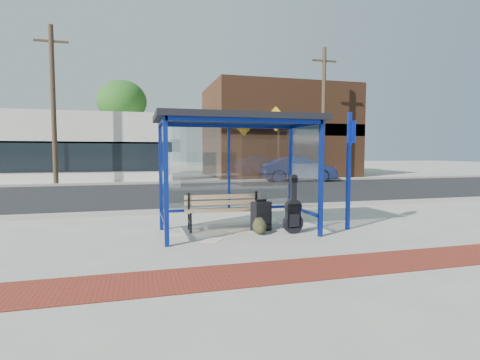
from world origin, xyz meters
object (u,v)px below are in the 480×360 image
object	(u,v)px
guitar_bag	(293,213)
suitcase	(261,216)
parked_car	(298,169)
fire_hydrant	(335,172)
backpack	(260,227)
bench	(224,209)

from	to	relation	value
guitar_bag	suitcase	bearing A→B (deg)	137.90
parked_car	fire_hydrant	distance (m)	3.27
backpack	parked_car	world-z (taller)	parked_car
guitar_bag	fire_hydrant	xyz separation A→B (m)	(9.03, 14.26, 0.02)
bench	parked_car	world-z (taller)	parked_car
guitar_bag	fire_hydrant	size ratio (longest dim) A/B	1.40
backpack	parked_car	size ratio (longest dim) A/B	0.08
parked_car	suitcase	bearing A→B (deg)	160.64
guitar_bag	parked_car	xyz separation A→B (m)	(5.99, 13.09, 0.29)
bench	suitcase	world-z (taller)	bench
bench	guitar_bag	xyz separation A→B (m)	(1.28, -0.79, -0.03)
parked_car	fire_hydrant	bearing A→B (deg)	-60.92
bench	fire_hydrant	world-z (taller)	fire_hydrant
fire_hydrant	suitcase	bearing A→B (deg)	-124.72
guitar_bag	fire_hydrant	world-z (taller)	guitar_bag
bench	guitar_bag	size ratio (longest dim) A/B	1.49
guitar_bag	parked_car	world-z (taller)	parked_car
guitar_bag	backpack	world-z (taller)	guitar_bag
bench	fire_hydrant	size ratio (longest dim) A/B	2.08
bench	backpack	world-z (taller)	bench
guitar_bag	suitcase	distance (m)	0.71
suitcase	backpack	size ratio (longest dim) A/B	1.95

